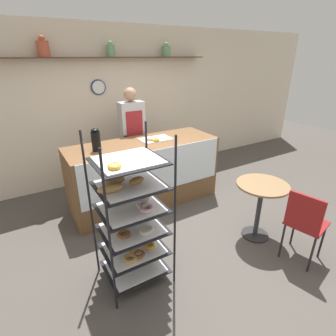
% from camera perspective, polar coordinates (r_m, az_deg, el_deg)
% --- Properties ---
extents(ground_plane, '(14.00, 14.00, 0.00)m').
position_cam_1_polar(ground_plane, '(3.56, 3.31, -14.92)').
color(ground_plane, '#4C4742').
extents(back_wall, '(10.00, 0.30, 2.70)m').
position_cam_1_polar(back_wall, '(4.98, -12.07, 13.23)').
color(back_wall, beige).
rests_on(back_wall, ground_plane).
extents(display_counter, '(2.28, 0.79, 1.01)m').
position_cam_1_polar(display_counter, '(4.11, -5.11, -1.10)').
color(display_counter, brown).
rests_on(display_counter, ground_plane).
extents(pastry_rack, '(0.66, 0.58, 1.60)m').
position_cam_1_polar(pastry_rack, '(2.61, -7.91, -10.59)').
color(pastry_rack, black).
rests_on(pastry_rack, ground_plane).
extents(person_worker, '(0.40, 0.23, 1.73)m').
position_cam_1_polar(person_worker, '(4.49, -7.74, 7.08)').
color(person_worker, '#282833').
rests_on(person_worker, ground_plane).
extents(cafe_table, '(0.63, 0.63, 0.76)m').
position_cam_1_polar(cafe_table, '(3.48, 19.51, -6.18)').
color(cafe_table, '#262628').
rests_on(cafe_table, ground_plane).
extents(cafe_chair, '(0.46, 0.46, 0.89)m').
position_cam_1_polar(cafe_chair, '(3.25, 27.64, -10.10)').
color(cafe_chair, black).
rests_on(cafe_chair, ground_plane).
extents(coffee_carafe, '(0.12, 0.12, 0.31)m').
position_cam_1_polar(coffee_carafe, '(3.65, -15.42, 5.91)').
color(coffee_carafe, black).
rests_on(coffee_carafe, display_counter).
extents(donut_tray_counter, '(0.48, 0.31, 0.05)m').
position_cam_1_polar(donut_tray_counter, '(4.03, -3.08, 6.33)').
color(donut_tray_counter, white).
rests_on(donut_tray_counter, display_counter).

